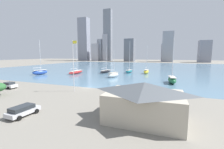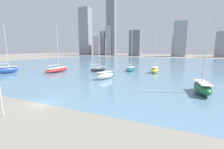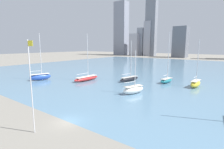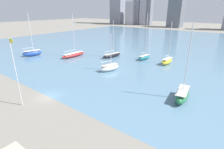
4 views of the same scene
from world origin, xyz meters
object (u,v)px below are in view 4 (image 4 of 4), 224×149
Objects in this scene: sailboat_yellow at (167,61)px; sailboat_red at (73,55)px; sailboat_white at (110,67)px; sailboat_black at (112,55)px; flag_pole at (16,71)px; sailboat_green at (182,94)px; sailboat_teal at (144,57)px; sailboat_blue at (32,53)px.

sailboat_red is at bearing -155.11° from sailboat_yellow.
sailboat_yellow reaches higher than sailboat_white.
sailboat_yellow is at bearing 23.22° from sailboat_black.
sailboat_green reaches higher than flag_pole.
sailboat_red is at bearing 123.65° from flag_pole.
sailboat_red is at bearing -133.72° from sailboat_black.
sailboat_yellow is at bearing 4.22° from sailboat_teal.
sailboat_green is at bearing 41.15° from flag_pole.
sailboat_teal reaches higher than sailboat_green.
sailboat_red is (-12.12, -8.28, 0.02)m from sailboat_black.
sailboat_red is at bearing -172.41° from sailboat_white.
flag_pole is 44.37m from sailboat_yellow.
sailboat_white is 21.58m from sailboat_red.
sailboat_white is at bearing -43.27° from sailboat_black.
flag_pole is at bearing -146.45° from sailboat_green.
sailboat_red is (-31.99, -12.25, -0.22)m from sailboat_yellow.
sailboat_teal is 8.84m from sailboat_yellow.
flag_pole is 0.94× the size of sailboat_black.
sailboat_white is at bearing 159.51° from sailboat_green.
sailboat_white is (8.96, -12.89, 0.21)m from sailboat_black.
sailboat_red is at bearing -141.55° from sailboat_teal.
flag_pole is 0.94× the size of sailboat_yellow.
sailboat_blue is at bearing -153.24° from sailboat_white.
sailboat_green is 24.73m from sailboat_yellow.
sailboat_blue is at bearing 147.71° from flag_pole.
flag_pole is at bearing -101.82° from sailboat_yellow.
sailboat_black is 1.24× the size of sailboat_white.
sailboat_green reaches higher than sailboat_white.
sailboat_white is (-2.11, -17.62, 0.14)m from sailboat_teal.
flag_pole is 0.80× the size of sailboat_red.
sailboat_blue is at bearing -140.28° from sailboat_teal.
sailboat_black reaches higher than sailboat_white.
sailboat_black is 15.70m from sailboat_white.
flag_pole is at bearing -54.18° from sailboat_red.
sailboat_green is 0.92× the size of sailboat_blue.
sailboat_teal is 12.04m from sailboat_black.
sailboat_green is 0.94× the size of sailboat_red.
flag_pole reaches higher than sailboat_white.
sailboat_blue reaches higher than sailboat_teal.
sailboat_yellow is (45.70, 21.02, -0.11)m from sailboat_blue.
sailboat_yellow is at bearing 23.11° from sailboat_red.
sailboat_black reaches higher than flag_pole.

